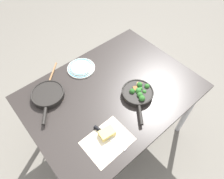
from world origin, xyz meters
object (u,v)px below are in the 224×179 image
(cheese_block, at_px, (107,133))
(grater_knife, at_px, (105,134))
(skillet_broccoli, at_px, (138,93))
(dinner_plate_stack, at_px, (81,68))
(skillet_eggs, at_px, (48,95))
(wooden_spoon, at_px, (49,83))

(cheese_block, bearing_deg, grater_knife, -33.83)
(skillet_broccoli, height_order, dinner_plate_stack, skillet_broccoli)
(dinner_plate_stack, bearing_deg, cheese_block, 70.21)
(skillet_broccoli, xyz_separation_m, skillet_eggs, (0.51, -0.42, -0.00))
(skillet_broccoli, xyz_separation_m, cheese_block, (0.38, 0.09, -0.01))
(wooden_spoon, height_order, dinner_plate_stack, dinner_plate_stack)
(grater_knife, distance_m, dinner_plate_stack, 0.63)
(skillet_broccoli, bearing_deg, wooden_spoon, -101.40)
(skillet_broccoli, height_order, wooden_spoon, skillet_broccoli)
(grater_knife, bearing_deg, dinner_plate_stack, 146.33)
(skillet_broccoli, relative_size, skillet_eggs, 1.00)
(cheese_block, distance_m, dinner_plate_stack, 0.63)
(wooden_spoon, relative_size, dinner_plate_stack, 1.20)
(cheese_block, bearing_deg, skillet_eggs, -75.18)
(wooden_spoon, height_order, cheese_block, cheese_block)
(skillet_broccoli, relative_size, cheese_block, 3.10)
(skillet_broccoli, relative_size, wooden_spoon, 1.20)
(wooden_spoon, xyz_separation_m, grater_knife, (-0.06, 0.62, 0.00))
(grater_knife, bearing_deg, skillet_broccoli, 90.01)
(skillet_eggs, xyz_separation_m, dinner_plate_stack, (-0.35, -0.08, -0.01))
(skillet_broccoli, distance_m, dinner_plate_stack, 0.52)
(skillet_eggs, distance_m, grater_knife, 0.53)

